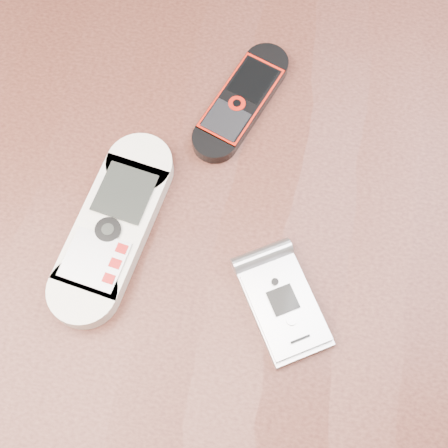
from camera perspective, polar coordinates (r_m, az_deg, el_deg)
ground at (r=1.26m, az=-0.23°, el=-12.75°), size 4.00×4.00×0.00m
table at (r=0.63m, az=-0.45°, el=-3.79°), size 1.20×0.80×0.75m
nokia_white at (r=0.53m, az=-10.11°, el=-0.23°), size 0.09×0.18×0.02m
nokia_black_red at (r=0.58m, az=1.59°, el=11.17°), size 0.09×0.14×0.01m
motorola_razr at (r=0.50m, az=5.47°, el=-7.40°), size 0.09×0.11×0.02m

